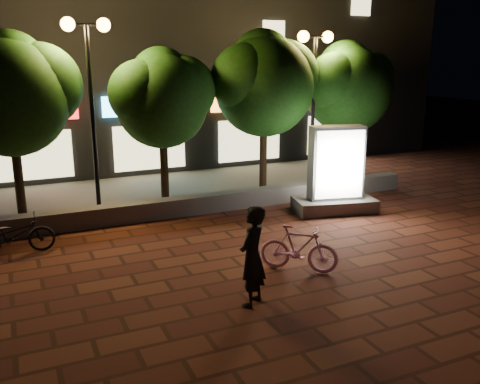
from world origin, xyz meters
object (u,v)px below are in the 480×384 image
tree_mid (163,95)px  ad_kiosk (335,178)px  street_lamp_right (314,69)px  tree_far_right (349,84)px  scooter_parked (14,235)px  scooter_pink (299,248)px  tree_right (265,80)px  street_lamp_left (89,66)px  tree_left (11,90)px  rider (252,256)px

tree_mid → ad_kiosk: (4.07, -2.93, -2.23)m
ad_kiosk → street_lamp_right: bearing=71.8°
tree_far_right → scooter_parked: (-10.81, -2.75, -2.92)m
street_lamp_right → ad_kiosk: street_lamp_right is taller
tree_far_right → scooter_pink: 8.75m
tree_right → street_lamp_left: 5.38m
tree_left → rider: size_ratio=2.69×
ad_kiosk → rider: bearing=-137.9°
street_lamp_right → ad_kiosk: (-0.88, -2.67, -2.91)m
street_lamp_left → ad_kiosk: street_lamp_left is taller
scooter_pink → rider: bearing=163.1°
tree_mid → scooter_pink: tree_mid is taller
tree_right → ad_kiosk: tree_right is taller
scooter_pink → tree_far_right: bearing=-0.9°
tree_mid → tree_right: 3.32m
rider → street_lamp_right: bearing=-168.9°
street_lamp_right → scooter_pink: street_lamp_right is taller
street_lamp_right → scooter_pink: 7.87m
street_lamp_left → street_lamp_right: bearing=0.0°
tree_right → rider: (-3.84, -7.09, -2.66)m
ad_kiosk → scooter_parked: 8.39m
tree_left → tree_mid: 4.00m
tree_left → street_lamp_right: street_lamp_right is taller
rider → scooter_parked: bearing=-89.2°
tree_right → ad_kiosk: bearing=-75.3°
street_lamp_right → ad_kiosk: 4.04m
tree_right → street_lamp_right: 1.70m
tree_right → ad_kiosk: 3.98m
tree_far_right → ad_kiosk: bearing=-129.7°
street_lamp_left → scooter_pink: bearing=-62.7°
tree_mid → ad_kiosk: bearing=-35.7°
tree_left → street_lamp_left: 2.05m
tree_far_right → street_lamp_left: 8.58m
tree_right → tree_far_right: size_ratio=1.06×
ad_kiosk → tree_left: bearing=160.0°
tree_left → rider: (3.46, -7.09, -2.53)m
tree_mid → tree_right: (3.31, 0.00, 0.35)m
scooter_parked → tree_mid: bearing=-56.6°
rider → tree_mid: bearing=-134.4°
tree_left → tree_right: bearing=0.0°
tree_left → scooter_pink: bearing=-51.0°
tree_left → scooter_parked: size_ratio=2.86×
street_lamp_left → scooter_pink: (3.03, -5.88, -3.55)m
tree_right → ad_kiosk: size_ratio=2.07×
tree_far_right → tree_left: bearing=180.0°
street_lamp_left → scooter_parked: 4.90m
street_lamp_left → ad_kiosk: size_ratio=2.12×
tree_mid → tree_far_right: bearing=0.0°
street_lamp_right → ad_kiosk: bearing=-108.2°
tree_far_right → street_lamp_right: bearing=-170.4°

